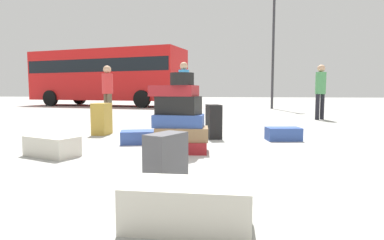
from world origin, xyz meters
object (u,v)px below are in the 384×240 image
Objects in this scene: suitcase_navy_right_side at (143,137)px; person_tourist_with_camera at (321,87)px; suitcase_tower at (179,119)px; person_passerby_in_red at (184,86)px; suitcase_cream_white_trunk at (187,205)px; suitcase_charcoal_left_side at (166,163)px; suitcase_tan_upright_blue at (102,119)px; suitcase_black_foreground_far at (214,122)px; lamp_post at (274,16)px; parked_bus at (106,74)px; person_bearded_onlooker at (108,88)px; suitcase_navy_foreground_near at (283,134)px; suitcase_cream_behind_tower at (52,146)px.

person_tourist_with_camera is (3.99, 4.90, 0.86)m from suitcase_navy_right_side.
suitcase_navy_right_side is at bearing 140.32° from suitcase_tower.
suitcase_navy_right_side is 0.42× the size of person_passerby_in_red.
person_passerby_in_red is at bearing 99.33° from suitcase_cream_white_trunk.
suitcase_tan_upright_blue reaches higher than suitcase_charcoal_left_side.
suitcase_navy_right_side is 1.33m from suitcase_black_foreground_far.
person_tourist_with_camera is (2.78, 7.93, 0.83)m from suitcase_cream_white_trunk.
lamp_post is (2.12, 10.03, 4.11)m from suitcase_black_foreground_far.
suitcase_tan_upright_blue is at bearing -113.79° from lamp_post.
suitcase_cream_white_trunk is 4.57m from suitcase_tan_upright_blue.
lamp_post reaches higher than parked_bus.
parked_bus is (-3.92, 9.08, 0.90)m from person_bearded_onlooker.
person_bearded_onlooker is (-4.37, 2.77, 0.82)m from suitcase_navy_foreground_near.
suitcase_cream_white_trunk is at bearing -59.10° from suitcase_tan_upright_blue.
person_passerby_in_red is 10.49m from parked_bus.
person_passerby_in_red is at bearing 100.23° from suitcase_cream_behind_tower.
suitcase_navy_foreground_near is at bearing 13.11° from person_passerby_in_red.
suitcase_navy_foreground_near is 1.23m from suitcase_black_foreground_far.
lamp_post reaches higher than person_passerby_in_red.
suitcase_black_foreground_far is (1.10, 0.72, 0.20)m from suitcase_navy_right_side.
suitcase_navy_right_side is at bearing -106.72° from lamp_post.
person_passerby_in_red is at bearing 115.12° from suitcase_navy_foreground_near.
suitcase_charcoal_left_side is at bearing -53.76° from parked_bus.
suitcase_tower is at bearing -16.31° from person_bearded_onlooker.
parked_bus reaches higher than person_bearded_onlooker.
suitcase_navy_right_side is 0.44× the size of person_tourist_with_camera.
parked_bus is at bearing 98.80° from suitcase_navy_right_side.
suitcase_tan_upright_blue is 2.22m from suitcase_black_foreground_far.
suitcase_tan_upright_blue is at bearing -42.45° from person_passerby_in_red.
suitcase_cream_white_trunk is 17.19m from parked_bus.
suitcase_black_foreground_far is (0.17, 3.12, 0.05)m from suitcase_charcoal_left_side.
suitcase_cream_behind_tower is 2.83m from suitcase_cream_white_trunk.
suitcase_navy_right_side is at bearing 72.34° from suitcase_cream_behind_tower.
person_passerby_in_red reaches higher than suitcase_cream_white_trunk.
person_bearded_onlooker is (-2.05, 3.42, 0.82)m from suitcase_navy_right_side.
suitcase_charcoal_left_side is 6.43m from person_passerby_in_red.
person_bearded_onlooker is at bearing -55.26° from parked_bus.
suitcase_navy_foreground_near is 3.45m from suitcase_tan_upright_blue.
suitcase_black_foreground_far reaches higher than suitcase_navy_right_side.
person_bearded_onlooker is at bearing 116.42° from suitcase_cream_white_trunk.
suitcase_black_foreground_far reaches higher than suitcase_cream_behind_tower.
suitcase_charcoal_left_side is at bearing -99.92° from lamp_post.
suitcase_cream_behind_tower is 14.65m from parked_bus.
lamp_post is (9.19, -1.75, 2.58)m from parked_bus.
suitcase_cream_behind_tower is 3.68m from suitcase_navy_foreground_near.
person_tourist_with_camera reaches higher than suitcase_black_foreground_far.
person_bearded_onlooker is at bearing 104.22° from suitcase_navy_right_side.
lamp_post reaches higher than person_tourist_with_camera.
person_bearded_onlooker is (-3.25, 6.45, 0.79)m from suitcase_cream_white_trunk.
suitcase_navy_right_side is at bearing -164.10° from suitcase_black_foreground_far.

